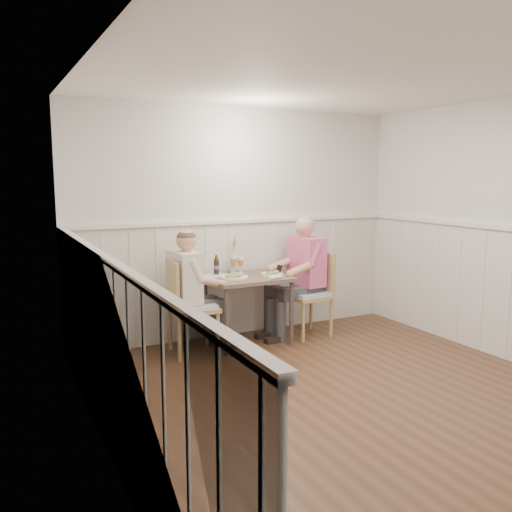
% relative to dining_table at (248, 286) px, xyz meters
% --- Properties ---
extents(ground_plane, '(4.50, 4.50, 0.00)m').
position_rel_dining_table_xyz_m(ground_plane, '(0.10, -1.84, -0.65)').
color(ground_plane, '#462E1D').
extents(room_shell, '(4.04, 4.54, 2.60)m').
position_rel_dining_table_xyz_m(room_shell, '(0.10, -1.84, 0.87)').
color(room_shell, silver).
rests_on(room_shell, ground).
extents(wainscot, '(4.00, 4.49, 1.34)m').
position_rel_dining_table_xyz_m(wainscot, '(0.10, -1.15, 0.04)').
color(wainscot, beige).
rests_on(wainscot, ground).
extents(dining_table, '(0.87, 0.70, 0.75)m').
position_rel_dining_table_xyz_m(dining_table, '(0.00, 0.00, 0.00)').
color(dining_table, brown).
rests_on(dining_table, ground).
extents(chair_right, '(0.48, 0.48, 0.96)m').
position_rel_dining_table_xyz_m(chair_right, '(0.80, -0.06, -0.12)').
color(chair_right, '#9F7F4E').
rests_on(chair_right, ground).
extents(chair_left, '(0.51, 0.51, 1.00)m').
position_rel_dining_table_xyz_m(chair_left, '(-0.73, -0.07, -0.10)').
color(chair_left, '#9F7F4E').
rests_on(chair_left, ground).
extents(man_in_pink, '(0.67, 0.47, 1.40)m').
position_rel_dining_table_xyz_m(man_in_pink, '(0.72, 0.01, -0.06)').
color(man_in_pink, '#3F3F47').
rests_on(man_in_pink, ground).
extents(diner_cream, '(0.63, 0.44, 1.32)m').
position_rel_dining_table_xyz_m(diner_cream, '(-0.70, -0.03, -0.09)').
color(diner_cream, '#3F3F47').
rests_on(diner_cream, ground).
extents(plate_man, '(0.25, 0.25, 0.06)m').
position_rel_dining_table_xyz_m(plate_man, '(0.27, -0.05, 0.13)').
color(plate_man, white).
rests_on(plate_man, dining_table).
extents(plate_diner, '(0.30, 0.30, 0.08)m').
position_rel_dining_table_xyz_m(plate_diner, '(-0.19, -0.05, 0.13)').
color(plate_diner, white).
rests_on(plate_diner, dining_table).
extents(beer_glass_a, '(0.07, 0.07, 0.18)m').
position_rel_dining_table_xyz_m(beer_glass_a, '(0.02, 0.22, 0.22)').
color(beer_glass_a, silver).
rests_on(beer_glass_a, dining_table).
extents(beer_glass_b, '(0.08, 0.08, 0.20)m').
position_rel_dining_table_xyz_m(beer_glass_b, '(-0.06, 0.23, 0.24)').
color(beer_glass_b, silver).
rests_on(beer_glass_b, dining_table).
extents(beer_bottle, '(0.06, 0.06, 0.22)m').
position_rel_dining_table_xyz_m(beer_bottle, '(-0.27, 0.24, 0.20)').
color(beer_bottle, black).
rests_on(beer_bottle, dining_table).
extents(rolled_napkin, '(0.18, 0.09, 0.04)m').
position_rel_dining_table_xyz_m(rolled_napkin, '(0.19, -0.29, 0.12)').
color(rolled_napkin, white).
rests_on(rolled_napkin, dining_table).
extents(grass_vase, '(0.05, 0.05, 0.42)m').
position_rel_dining_table_xyz_m(grass_vase, '(-0.06, 0.27, 0.29)').
color(grass_vase, silver).
rests_on(grass_vase, dining_table).
extents(gingham_mat, '(0.41, 0.37, 0.01)m').
position_rel_dining_table_xyz_m(gingham_mat, '(-0.33, 0.21, 0.11)').
color(gingham_mat, '#6583B1').
rests_on(gingham_mat, dining_table).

